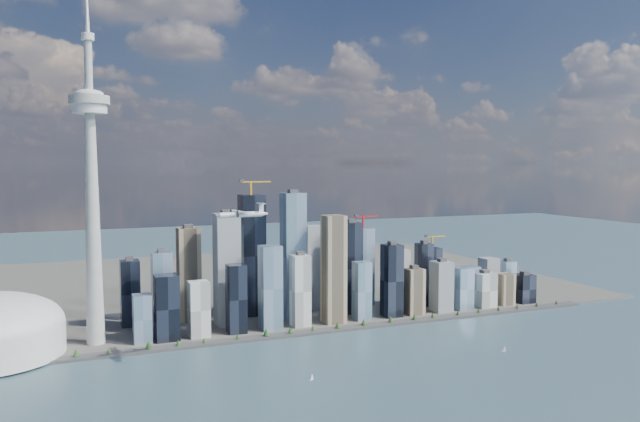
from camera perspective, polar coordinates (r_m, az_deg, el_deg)
name	(u,v)px	position (r m, az deg, el deg)	size (l,w,h in m)	color
ground	(377,388)	(769.16, 5.26, -15.82)	(4000.00, 4000.00, 0.00)	#2D454E
seawall	(303,333)	(986.32, -1.59, -11.11)	(1100.00, 22.00, 4.00)	#383838
land	(231,282)	(1405.77, -8.11, -6.48)	(1400.00, 900.00, 3.00)	#4C4C47
shoreline_trees	(303,329)	(984.53, -1.59, -10.73)	(960.53, 7.20, 8.80)	#3F2D1E
skyscraper_cluster	(317,276)	(1070.60, -0.24, -6.01)	(736.00, 142.00, 234.72)	black
needle_tower	(92,184)	(950.66, -20.15, 2.33)	(56.00, 56.00, 550.50)	#9C9C97
airplane	(242,214)	(816.48, -7.15, -0.25)	(72.57, 64.25, 17.68)	silver
sailboat_west	(312,378)	(791.49, -0.75, -14.99)	(6.30, 3.79, 8.97)	white
sailboat_east	(504,349)	(939.15, 16.50, -12.03)	(6.56, 3.82, 9.30)	white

